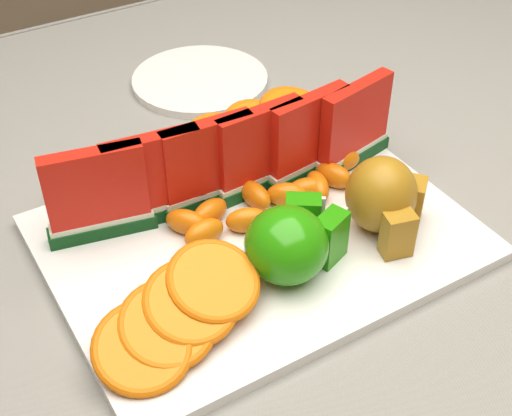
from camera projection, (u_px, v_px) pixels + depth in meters
table at (204, 281)px, 0.81m from camera, size 1.40×0.90×0.75m
tablecloth at (202, 241)px, 0.77m from camera, size 1.53×1.03×0.20m
platter at (258, 237)px, 0.70m from camera, size 0.40×0.30×0.01m
apple_cluster at (292, 242)px, 0.64m from camera, size 0.11×0.09×0.07m
pear_cluster at (384, 197)px, 0.68m from camera, size 0.09×0.09×0.08m
side_plate at (200, 80)px, 0.95m from camera, size 0.20×0.20×0.01m
watermelon_row at (234, 159)px, 0.72m from camera, size 0.39×0.07×0.10m
orange_fan_front at (179, 313)px, 0.59m from camera, size 0.17×0.12×0.05m
orange_fan_back at (204, 149)px, 0.77m from camera, size 0.34×0.12×0.05m
tangerine_segments at (271, 198)px, 0.72m from camera, size 0.24×0.07×0.03m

